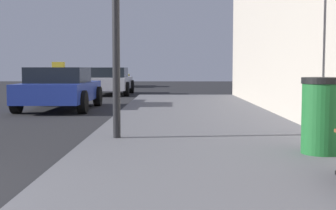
{
  "coord_description": "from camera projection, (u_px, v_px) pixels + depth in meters",
  "views": [
    {
      "loc": [
        3.36,
        -3.31,
        1.26
      ],
      "look_at": [
        3.3,
        2.68,
        0.78
      ],
      "focal_mm": 49.99,
      "sensor_mm": 36.0,
      "label": 1
    }
  ],
  "objects": [
    {
      "name": "trash_bin",
      "position": [
        322.0,
        115.0,
        6.02
      ],
      "size": [
        0.55,
        0.55,
        0.99
      ],
      "color": "#195926",
      "rests_on": "sidewalk"
    },
    {
      "name": "car_blue",
      "position": [
        60.0,
        88.0,
        14.05
      ],
      "size": [
        2.05,
        4.06,
        1.43
      ],
      "color": "#233899",
      "rests_on": "ground_plane"
    },
    {
      "name": "car_silver",
      "position": [
        109.0,
        81.0,
        21.81
      ],
      "size": [
        2.06,
        4.03,
        1.27
      ],
      "color": "#B7B7BF",
      "rests_on": "ground_plane"
    },
    {
      "name": "car_yellow",
      "position": [
        114.0,
        77.0,
        31.08
      ],
      "size": [
        1.95,
        4.26,
        1.27
      ],
      "color": "yellow",
      "rests_on": "ground_plane"
    }
  ]
}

